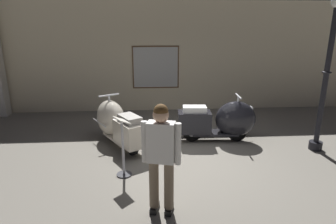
{
  "coord_description": "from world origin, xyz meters",
  "views": [
    {
      "loc": [
        -0.74,
        -5.47,
        2.62
      ],
      "look_at": [
        -0.28,
        0.98,
        0.71
      ],
      "focal_mm": 30.91,
      "sensor_mm": 36.0,
      "label": 1
    }
  ],
  "objects_px": {
    "lamppost": "(326,78)",
    "info_stanchion": "(123,152)",
    "scooter_1": "(223,121)",
    "visitor_0": "(161,152)",
    "scooter_0": "(116,123)"
  },
  "relations": [
    {
      "from": "scooter_1",
      "to": "visitor_0",
      "type": "relative_size",
      "value": 1.13
    },
    {
      "from": "info_stanchion",
      "to": "lamppost",
      "type": "bearing_deg",
      "value": 11.9
    },
    {
      "from": "scooter_0",
      "to": "lamppost",
      "type": "relative_size",
      "value": 0.57
    },
    {
      "from": "scooter_1",
      "to": "info_stanchion",
      "type": "height_order",
      "value": "info_stanchion"
    },
    {
      "from": "scooter_0",
      "to": "info_stanchion",
      "type": "distance_m",
      "value": 1.53
    },
    {
      "from": "scooter_0",
      "to": "visitor_0",
      "type": "relative_size",
      "value": 1.12
    },
    {
      "from": "scooter_1",
      "to": "info_stanchion",
      "type": "relative_size",
      "value": 1.66
    },
    {
      "from": "info_stanchion",
      "to": "visitor_0",
      "type": "bearing_deg",
      "value": -61.15
    },
    {
      "from": "lamppost",
      "to": "info_stanchion",
      "type": "xyz_separation_m",
      "value": [
        -4.15,
        -0.87,
        -1.13
      ]
    },
    {
      "from": "scooter_1",
      "to": "info_stanchion",
      "type": "bearing_deg",
      "value": -141.6
    },
    {
      "from": "visitor_0",
      "to": "info_stanchion",
      "type": "bearing_deg",
      "value": 43.21
    },
    {
      "from": "lamppost",
      "to": "visitor_0",
      "type": "distance_m",
      "value": 4.11
    },
    {
      "from": "scooter_0",
      "to": "visitor_0",
      "type": "height_order",
      "value": "visitor_0"
    },
    {
      "from": "scooter_1",
      "to": "visitor_0",
      "type": "bearing_deg",
      "value": -116.76
    },
    {
      "from": "lamppost",
      "to": "info_stanchion",
      "type": "height_order",
      "value": "lamppost"
    }
  ]
}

